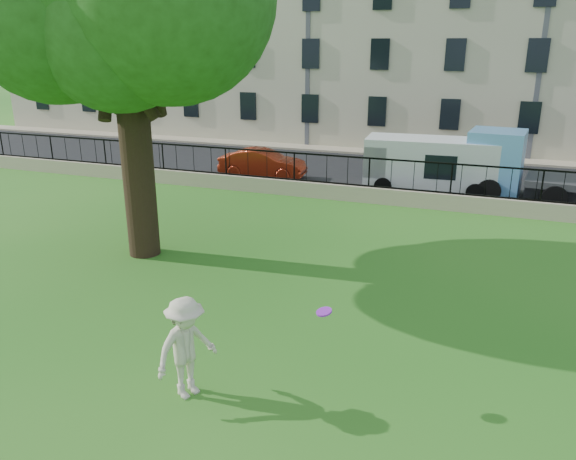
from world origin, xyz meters
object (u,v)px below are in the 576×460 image
at_px(man, 186,348).
at_px(blue_truck, 553,169).
at_px(white_van, 431,166).
at_px(red_sedan, 263,164).
at_px(frisbee, 324,312).

distance_m(man, blue_truck, 17.03).
bearing_deg(white_van, blue_truck, -3.54).
relative_size(red_sedan, white_van, 0.74).
distance_m(frisbee, red_sedan, 16.52).
height_order(frisbee, red_sedan, frisbee).
bearing_deg(red_sedan, frisbee, -158.85).
distance_m(man, red_sedan, 16.49).
bearing_deg(blue_truck, red_sedan, -174.14).
bearing_deg(man, white_van, 16.31).
bearing_deg(white_van, man, -101.54).
xyz_separation_m(man, white_van, (2.20, 15.65, 0.17)).
bearing_deg(white_van, frisbee, -93.72).
bearing_deg(man, frisbee, -43.64).
height_order(frisbee, blue_truck, blue_truck).
xyz_separation_m(frisbee, white_van, (0.05, 14.78, -0.47)).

